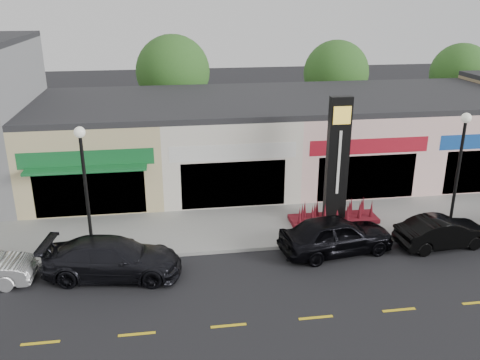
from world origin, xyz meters
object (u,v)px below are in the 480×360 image
(car_dark_sedan, at_px, (113,258))
(car_black_conv, at_px, (443,232))
(lamp_west_near, at_px, (85,179))
(pylon_sign, at_px, (336,179))
(car_black_sedan, at_px, (336,235))
(lamp_east_near, at_px, (460,161))

(car_dark_sedan, xyz_separation_m, car_black_conv, (13.95, 0.40, -0.09))
(lamp_west_near, height_order, pylon_sign, pylon_sign)
(lamp_west_near, xyz_separation_m, car_black_conv, (14.92, -1.25, -2.80))
(lamp_west_near, relative_size, car_black_conv, 1.33)
(car_dark_sedan, bearing_deg, pylon_sign, -62.98)
(pylon_sign, relative_size, car_black_sedan, 1.24)
(lamp_west_near, distance_m, car_dark_sedan, 3.32)
(lamp_west_near, distance_m, car_black_conv, 15.24)
(lamp_west_near, xyz_separation_m, lamp_east_near, (16.00, 0.00, 0.00))
(pylon_sign, bearing_deg, lamp_west_near, -171.23)
(lamp_east_near, relative_size, pylon_sign, 0.91)
(car_dark_sedan, distance_m, car_black_sedan, 9.19)
(car_dark_sedan, bearing_deg, lamp_east_near, -75.18)
(lamp_east_near, bearing_deg, car_black_conv, -130.66)
(lamp_east_near, distance_m, pylon_sign, 5.42)
(car_black_sedan, bearing_deg, car_black_conv, -100.75)
(lamp_east_near, height_order, pylon_sign, pylon_sign)
(car_black_sedan, xyz_separation_m, car_black_conv, (4.77, -0.17, -0.15))
(lamp_east_near, bearing_deg, lamp_west_near, 180.00)
(car_black_sedan, relative_size, car_black_conv, 1.18)
(lamp_east_near, distance_m, car_black_sedan, 6.51)
(car_dark_sedan, bearing_deg, lamp_west_near, 39.25)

